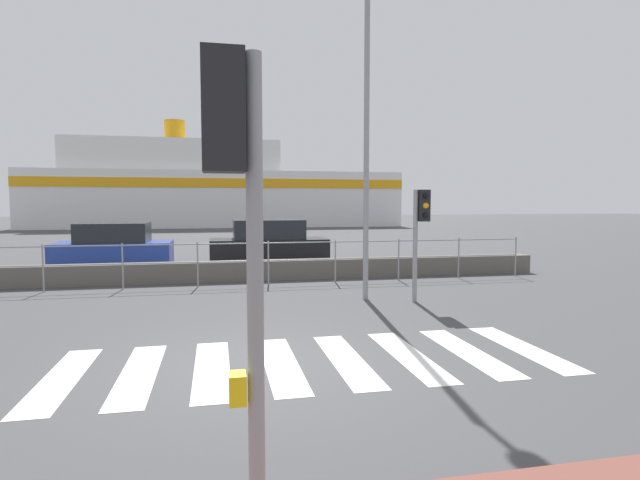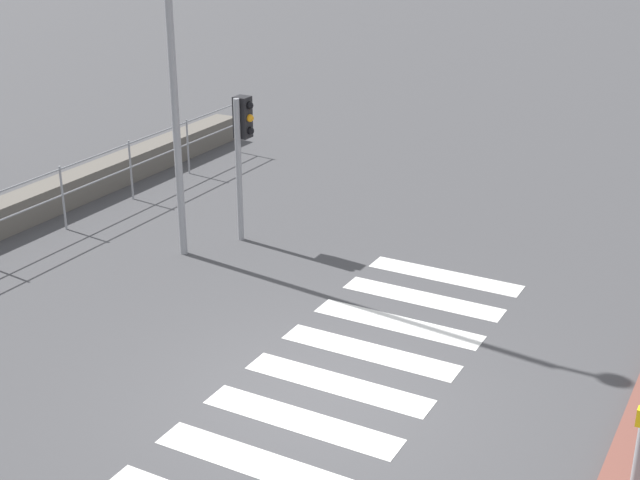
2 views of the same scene
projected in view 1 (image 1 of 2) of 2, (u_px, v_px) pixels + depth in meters
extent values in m
plane|color=#424244|center=(252.00, 366.00, 6.56)|extent=(160.00, 160.00, 0.00)
cube|color=silver|center=(61.00, 378.00, 6.09)|extent=(0.45, 2.40, 0.01)
cube|color=silver|center=(139.00, 373.00, 6.27)|extent=(0.45, 2.40, 0.01)
cube|color=silver|center=(212.00, 368.00, 6.46)|extent=(0.45, 2.40, 0.01)
cube|color=silver|center=(281.00, 364.00, 6.64)|extent=(0.45, 2.40, 0.01)
cube|color=silver|center=(346.00, 359.00, 6.83)|extent=(0.45, 2.40, 0.01)
cube|color=silver|center=(408.00, 355.00, 7.01)|extent=(0.45, 2.40, 0.01)
cube|color=silver|center=(467.00, 351.00, 7.19)|extent=(0.45, 2.40, 0.01)
cube|color=silver|center=(523.00, 348.00, 7.38)|extent=(0.45, 2.40, 0.01)
cube|color=#605B54|center=(233.00, 271.00, 13.79)|extent=(18.09, 0.55, 0.54)
cylinder|color=gray|center=(233.00, 244.00, 12.88)|extent=(16.29, 0.03, 0.03)
cylinder|color=gray|center=(234.00, 261.00, 12.91)|extent=(16.29, 0.03, 0.03)
cylinder|color=gray|center=(43.00, 268.00, 11.99)|extent=(0.04, 0.04, 1.15)
cylinder|color=gray|center=(123.00, 266.00, 12.36)|extent=(0.04, 0.04, 1.15)
cylinder|color=gray|center=(198.00, 264.00, 12.73)|extent=(0.04, 0.04, 1.15)
cylinder|color=gray|center=(268.00, 263.00, 13.10)|extent=(0.04, 0.04, 1.15)
cylinder|color=gray|center=(335.00, 261.00, 13.47)|extent=(0.04, 0.04, 1.15)
cylinder|color=gray|center=(399.00, 259.00, 13.84)|extent=(0.04, 0.04, 1.15)
cylinder|color=gray|center=(459.00, 258.00, 14.21)|extent=(0.04, 0.04, 1.15)
cylinder|color=gray|center=(516.00, 257.00, 14.58)|extent=(0.04, 0.04, 1.15)
cylinder|color=gray|center=(256.00, 313.00, 2.93)|extent=(0.10, 0.10, 3.00)
cube|color=black|center=(223.00, 112.00, 2.81)|extent=(0.24, 0.24, 0.68)
sphere|color=black|center=(222.00, 80.00, 2.93)|extent=(0.13, 0.13, 0.13)
sphere|color=orange|center=(223.00, 116.00, 2.95)|extent=(0.13, 0.13, 0.13)
sphere|color=black|center=(223.00, 152.00, 2.96)|extent=(0.13, 0.13, 0.13)
cube|color=yellow|center=(238.00, 388.00, 2.94)|extent=(0.10, 0.14, 0.18)
cylinder|color=gray|center=(415.00, 246.00, 10.76)|extent=(0.10, 0.10, 2.43)
cube|color=black|center=(423.00, 206.00, 10.73)|extent=(0.24, 0.24, 0.68)
sphere|color=black|center=(426.00, 196.00, 10.58)|extent=(0.13, 0.13, 0.13)
sphere|color=orange|center=(426.00, 206.00, 10.59)|extent=(0.13, 0.13, 0.13)
sphere|color=black|center=(426.00, 216.00, 10.61)|extent=(0.13, 0.13, 0.13)
cylinder|color=gray|center=(366.00, 145.00, 10.88)|extent=(0.12, 0.12, 6.81)
cube|color=white|center=(220.00, 199.00, 45.45)|extent=(32.45, 6.52, 4.93)
cube|color=white|center=(175.00, 156.00, 44.37)|extent=(18.17, 5.21, 2.71)
cube|color=orange|center=(221.00, 183.00, 42.15)|extent=(32.45, 0.08, 0.79)
cylinder|color=orange|center=(175.00, 131.00, 44.20)|extent=(1.80, 1.80, 1.80)
cube|color=#233D9E|center=(114.00, 254.00, 17.14)|extent=(3.80, 1.90, 0.80)
cube|color=#1E2328|center=(114.00, 232.00, 17.09)|extent=(2.28, 1.67, 0.66)
cube|color=black|center=(269.00, 250.00, 18.23)|extent=(4.22, 1.74, 0.84)
cube|color=#1E2328|center=(269.00, 229.00, 18.17)|extent=(2.53, 1.53, 0.69)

